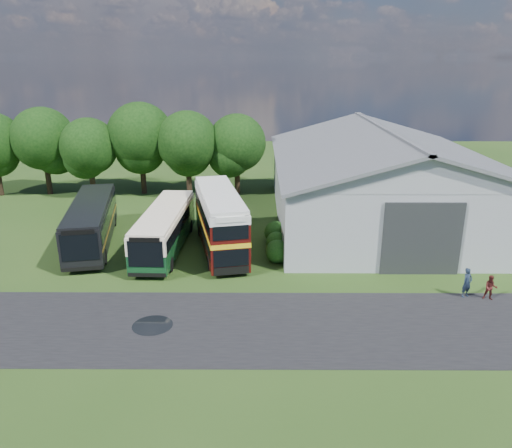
{
  "coord_description": "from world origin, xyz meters",
  "views": [
    {
      "loc": [
        4.25,
        -26.88,
        13.82
      ],
      "look_at": [
        4.07,
        8.0,
        2.16
      ],
      "focal_mm": 35.0,
      "sensor_mm": 36.0,
      "label": 1
    }
  ],
  "objects_px": {
    "visitor_b": "(491,288)",
    "storage_shed": "(381,174)",
    "visitor_a": "(467,283)",
    "bus_green_single": "(165,229)",
    "bus_maroon_double": "(220,222)",
    "bus_dark_single": "(91,222)"
  },
  "relations": [
    {
      "from": "bus_dark_single",
      "to": "visitor_a",
      "type": "xyz_separation_m",
      "value": [
        25.46,
        -8.93,
        -0.86
      ]
    },
    {
      "from": "bus_green_single",
      "to": "bus_dark_single",
      "type": "bearing_deg",
      "value": 171.09
    },
    {
      "from": "storage_shed",
      "to": "visitor_b",
      "type": "xyz_separation_m",
      "value": [
        3.11,
        -15.82,
        -3.39
      ]
    },
    {
      "from": "bus_maroon_double",
      "to": "bus_dark_single",
      "type": "xyz_separation_m",
      "value": [
        -10.01,
        1.25,
        -0.49
      ]
    },
    {
      "from": "visitor_a",
      "to": "visitor_b",
      "type": "relative_size",
      "value": 1.19
    },
    {
      "from": "bus_green_single",
      "to": "bus_dark_single",
      "type": "height_order",
      "value": "bus_dark_single"
    },
    {
      "from": "bus_maroon_double",
      "to": "visitor_b",
      "type": "xyz_separation_m",
      "value": [
        16.72,
        -8.05,
        -1.5
      ]
    },
    {
      "from": "bus_dark_single",
      "to": "visitor_a",
      "type": "height_order",
      "value": "bus_dark_single"
    },
    {
      "from": "storage_shed",
      "to": "bus_green_single",
      "type": "height_order",
      "value": "storage_shed"
    },
    {
      "from": "bus_green_single",
      "to": "bus_maroon_double",
      "type": "xyz_separation_m",
      "value": [
        4.15,
        -0.11,
        0.59
      ]
    },
    {
      "from": "bus_maroon_double",
      "to": "visitor_b",
      "type": "relative_size",
      "value": 7.03
    },
    {
      "from": "storage_shed",
      "to": "bus_maroon_double",
      "type": "distance_m",
      "value": 15.79
    },
    {
      "from": "visitor_b",
      "to": "storage_shed",
      "type": "bearing_deg",
      "value": 117.94
    },
    {
      "from": "bus_maroon_double",
      "to": "visitor_b",
      "type": "bearing_deg",
      "value": -37.68
    },
    {
      "from": "storage_shed",
      "to": "visitor_b",
      "type": "bearing_deg",
      "value": -78.87
    },
    {
      "from": "bus_green_single",
      "to": "visitor_b",
      "type": "distance_m",
      "value": 22.43
    },
    {
      "from": "bus_maroon_double",
      "to": "bus_dark_single",
      "type": "bearing_deg",
      "value": 160.92
    },
    {
      "from": "visitor_a",
      "to": "storage_shed",
      "type": "bearing_deg",
      "value": 69.42
    },
    {
      "from": "visitor_b",
      "to": "visitor_a",
      "type": "bearing_deg",
      "value": -179.49
    },
    {
      "from": "visitor_a",
      "to": "bus_maroon_double",
      "type": "bearing_deg",
      "value": 126.21
    },
    {
      "from": "bus_dark_single",
      "to": "visitor_a",
      "type": "relative_size",
      "value": 6.72
    },
    {
      "from": "storage_shed",
      "to": "visitor_a",
      "type": "relative_size",
      "value": 13.38
    }
  ]
}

